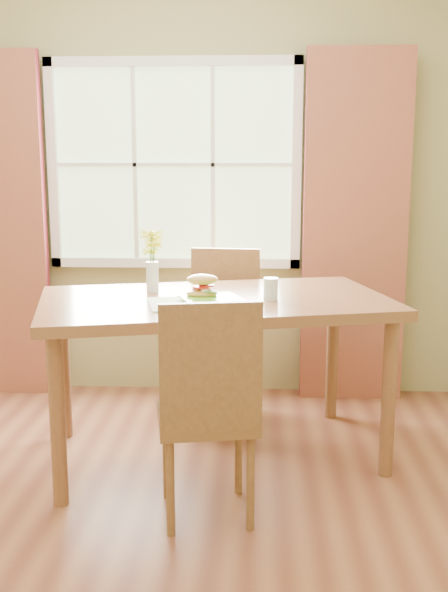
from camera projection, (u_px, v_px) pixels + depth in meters
name	position (u px, v px, depth m)	size (l,w,h in m)	color
room	(115.00, 208.00, 2.61)	(4.24, 3.84, 2.74)	brown
window	(174.00, 165.00, 4.42)	(1.62, 0.06, 1.32)	#B8D6A2
curtain_right	(355.00, 230.00, 4.35)	(0.65, 0.08, 2.20)	maroon
dining_table	(215.00, 314.00, 3.52)	(1.92, 1.36, 0.85)	brown
chair_near	(208.00, 403.00, 2.87)	(0.48, 0.48, 0.99)	brown
chair_far	(223.00, 326.00, 4.16)	(0.46, 0.46, 1.01)	brown
placemat	(196.00, 303.00, 3.35)	(0.45, 0.33, 0.01)	beige
plate	(212.00, 302.00, 3.34)	(0.27, 0.27, 0.01)	#6BD535
croissant_sandwich	(202.00, 286.00, 3.39)	(0.17, 0.12, 0.12)	gold
water_glass	(271.00, 289.00, 3.44)	(0.07, 0.07, 0.11)	silver
flower_vase	(152.00, 253.00, 3.60)	(0.13, 0.13, 0.33)	silver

